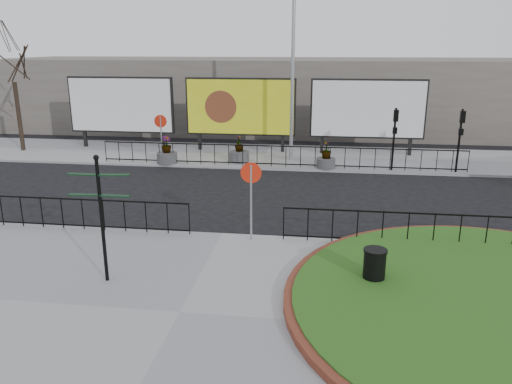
% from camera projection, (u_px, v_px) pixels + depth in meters
% --- Properties ---
extents(ground, '(90.00, 90.00, 0.00)m').
position_uv_depth(ground, '(222.00, 237.00, 16.16)').
color(ground, black).
rests_on(ground, ground).
extents(pavement_near, '(30.00, 10.00, 0.12)m').
position_uv_depth(pavement_near, '(180.00, 314.00, 11.39)').
color(pavement_near, gray).
rests_on(pavement_near, ground).
extents(pavement_far, '(44.00, 6.00, 0.12)m').
position_uv_depth(pavement_far, '(265.00, 156.00, 27.55)').
color(pavement_far, gray).
rests_on(pavement_far, ground).
extents(brick_edge, '(10.40, 10.40, 0.18)m').
position_uv_depth(brick_edge, '(511.00, 308.00, 11.35)').
color(brick_edge, brown).
rests_on(brick_edge, pavement_near).
extents(grass_lawn, '(10.00, 10.00, 0.22)m').
position_uv_depth(grass_lawn, '(511.00, 308.00, 11.35)').
color(grass_lawn, '#234F15').
rests_on(grass_lawn, pavement_near).
extents(railing_near_left, '(10.00, 0.10, 1.10)m').
position_uv_depth(railing_near_left, '(42.00, 212.00, 16.44)').
color(railing_near_left, black).
rests_on(railing_near_left, pavement_near).
extents(railing_near_right, '(9.00, 0.10, 1.10)m').
position_uv_depth(railing_near_right, '(434.00, 230.00, 14.86)').
color(railing_near_right, black).
rests_on(railing_near_right, pavement_near).
extents(railing_far, '(18.00, 0.10, 1.10)m').
position_uv_depth(railing_far, '(279.00, 156.00, 24.68)').
color(railing_far, black).
rests_on(railing_far, pavement_far).
extents(speed_sign_far, '(0.64, 0.07, 2.47)m').
position_uv_depth(speed_sign_far, '(161.00, 128.00, 25.18)').
color(speed_sign_far, gray).
rests_on(speed_sign_far, pavement_far).
extents(speed_sign_near, '(0.64, 0.07, 2.47)m').
position_uv_depth(speed_sign_near, '(251.00, 184.00, 15.11)').
color(speed_sign_near, gray).
rests_on(speed_sign_near, pavement_near).
extents(billboard_left, '(6.20, 0.31, 4.10)m').
position_uv_depth(billboard_left, '(121.00, 105.00, 28.82)').
color(billboard_left, black).
rests_on(billboard_left, pavement_far).
extents(billboard_mid, '(6.20, 0.31, 4.10)m').
position_uv_depth(billboard_mid, '(240.00, 107.00, 27.94)').
color(billboard_mid, black).
rests_on(billboard_mid, pavement_far).
extents(billboard_right, '(6.20, 0.31, 4.10)m').
position_uv_depth(billboard_right, '(368.00, 109.00, 27.06)').
color(billboard_right, black).
rests_on(billboard_right, pavement_far).
extents(lamp_post, '(0.74, 0.18, 9.23)m').
position_uv_depth(lamp_post, '(293.00, 68.00, 25.05)').
color(lamp_post, gray).
rests_on(lamp_post, pavement_far).
extents(signal_pole_a, '(0.22, 0.26, 3.00)m').
position_uv_depth(signal_pole_a, '(395.00, 130.00, 23.62)').
color(signal_pole_a, black).
rests_on(signal_pole_a, pavement_far).
extents(signal_pole_b, '(0.22, 0.26, 3.00)m').
position_uv_depth(signal_pole_b, '(461.00, 131.00, 23.24)').
color(signal_pole_b, black).
rests_on(signal_pole_b, pavement_far).
extents(tree_left, '(2.00, 2.00, 7.00)m').
position_uv_depth(tree_left, '(15.00, 88.00, 27.82)').
color(tree_left, '#2D2119').
rests_on(tree_left, pavement_far).
extents(building_backdrop, '(40.00, 10.00, 5.00)m').
position_uv_depth(building_backdrop, '(281.00, 94.00, 36.36)').
color(building_backdrop, slate).
rests_on(building_backdrop, ground).
extents(fingerpost_sign, '(1.55, 0.30, 3.32)m').
position_uv_depth(fingerpost_sign, '(101.00, 207.00, 12.35)').
color(fingerpost_sign, black).
rests_on(fingerpost_sign, pavement_near).
extents(litter_bin, '(0.59, 0.59, 0.98)m').
position_uv_depth(litter_bin, '(374.00, 267.00, 12.49)').
color(litter_bin, black).
rests_on(litter_bin, pavement_near).
extents(planter_a, '(1.05, 1.05, 1.42)m').
position_uv_depth(planter_a, '(167.00, 154.00, 25.53)').
color(planter_a, '#4C4C4F').
rests_on(planter_a, pavement_far).
extents(planter_b, '(1.04, 1.04, 1.39)m').
position_uv_depth(planter_b, '(239.00, 153.00, 25.84)').
color(planter_b, '#4C4C4F').
rests_on(planter_b, pavement_far).
extents(planter_c, '(0.93, 0.93, 1.36)m').
position_uv_depth(planter_c, '(326.00, 159.00, 24.51)').
color(planter_c, '#4C4C4F').
rests_on(planter_c, pavement_far).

